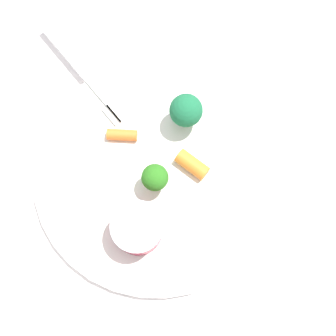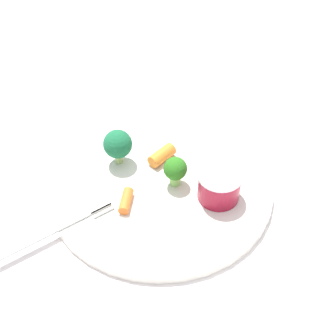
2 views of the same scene
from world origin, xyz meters
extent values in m
plane|color=white|center=(0.00, 0.00, 0.00)|extent=(2.40, 2.40, 0.00)
cylinder|color=silver|center=(0.00, 0.00, 0.01)|extent=(0.29, 0.29, 0.01)
cylinder|color=maroon|center=(-0.06, -0.05, 0.03)|extent=(0.05, 0.05, 0.04)
cylinder|color=silver|center=(-0.06, -0.05, 0.05)|extent=(0.06, 0.06, 0.00)
cylinder|color=#9BB96B|center=(0.06, 0.03, 0.02)|extent=(0.01, 0.01, 0.02)
sphere|color=#1A613A|center=(0.06, 0.03, 0.04)|extent=(0.04, 0.04, 0.04)
cylinder|color=#82C35F|center=(-0.01, -0.01, 0.02)|extent=(0.01, 0.01, 0.02)
sphere|color=#296C1B|center=(-0.01, -0.01, 0.04)|extent=(0.03, 0.03, 0.03)
cylinder|color=orange|center=(0.03, -0.02, 0.02)|extent=(0.03, 0.04, 0.02)
cylinder|color=orange|center=(-0.01, 0.06, 0.02)|extent=(0.04, 0.03, 0.01)
cube|color=#B3B6B3|center=(0.00, 0.17, 0.01)|extent=(0.01, 0.14, 0.00)
cube|color=#B3B6B3|center=(0.00, 0.09, 0.01)|extent=(0.00, 0.03, 0.00)
cube|color=#B3B6B3|center=(0.00, 0.09, 0.01)|extent=(0.00, 0.03, 0.00)
cube|color=#B3B6B3|center=(0.00, 0.09, 0.01)|extent=(0.00, 0.03, 0.00)
cube|color=#B3B6B3|center=(-0.01, 0.09, 0.01)|extent=(0.00, 0.03, 0.00)
camera|label=1|loc=(-0.08, -0.12, 0.49)|focal=46.17mm
camera|label=2|loc=(-0.36, 0.23, 0.46)|focal=51.03mm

